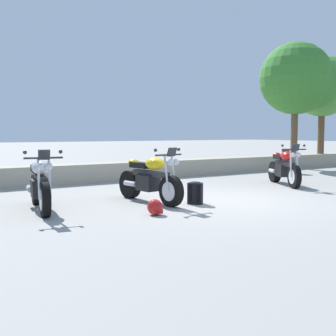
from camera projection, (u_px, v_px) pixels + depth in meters
ground_plane at (222, 200)px, 8.94m from camera, size 120.00×120.00×0.00m
stone_wall at (123, 171)px, 12.93m from camera, size 36.00×0.80×0.55m
motorcycle_silver_near_left at (40, 185)px, 7.74m from camera, size 0.70×2.06×1.18m
motorcycle_yellow_centre at (150, 179)px, 8.66m from camera, size 0.70×2.06×1.18m
motorcycle_red_far_right at (284, 168)px, 11.51m from camera, size 1.14×1.91×1.18m
rider_backpack at (195, 192)px, 8.47m from camera, size 0.35×0.35×0.47m
rider_helmet at (155, 207)px, 7.34m from camera, size 0.28×0.28×0.28m
leafy_tree_mid_left at (300, 80)px, 16.89m from camera, size 3.10×2.95×4.63m
leafy_tree_mid_right at (326, 88)px, 17.88m from camera, size 2.76×2.63×4.26m
trash_bin at (288, 161)px, 15.02m from camera, size 0.46×0.46×0.86m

